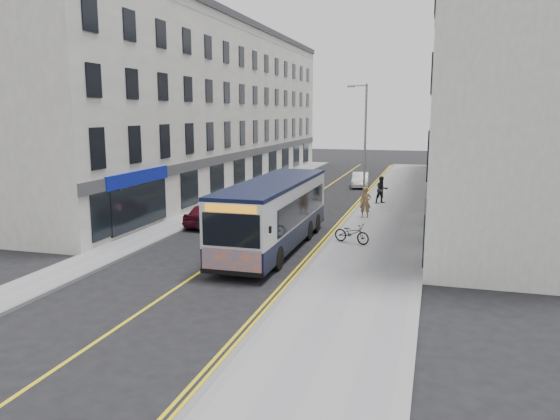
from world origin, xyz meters
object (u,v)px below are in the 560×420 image
Objects in this scene: pedestrian_near at (365,202)px; car_maroon at (210,214)px; streetlamp at (364,141)px; car_white at (360,180)px; city_bus at (274,212)px; bicycle at (352,233)px; pedestrian_far at (382,190)px.

car_maroon is (-8.04, -4.17, -0.35)m from pedestrian_near.
car_white is (-1.46, 9.69, -3.77)m from streetlamp.
pedestrian_near is (3.15, 8.22, -0.71)m from city_bus.
city_bus is 8.83m from pedestrian_near.
streetlamp is 11.49m from bicycle.
city_bus is at bearing -115.15° from pedestrian_near.
pedestrian_far is at bearing 75.30° from city_bus.
car_maroon is (-5.86, -18.07, 0.05)m from car_white.
car_white is (-2.19, 13.89, -0.40)m from pedestrian_near.
pedestrian_near is at bearing -86.74° from car_white.
car_white is (0.96, 22.11, -1.12)m from city_bus.
pedestrian_near is 5.40m from pedestrian_far.
pedestrian_far is (0.21, 11.99, 0.44)m from bicycle.
car_maroon is at bearing 94.02° from bicycle.
pedestrian_near is 9.07m from car_maroon.
city_bus is 2.78× the size of car_maroon.
pedestrian_near is 0.98× the size of pedestrian_far.
city_bus reaches higher than bicycle.
city_bus is 2.93× the size of car_white.
pedestrian_far is at bearing -78.66° from car_white.
bicycle is at bearing 169.15° from car_maroon.
pedestrian_far is (3.57, 13.60, -0.69)m from city_bus.
car_white is (-2.61, 8.51, -0.42)m from pedestrian_far.
city_bus reaches higher than pedestrian_near.
city_bus is 14.08m from pedestrian_far.
car_maroon is (-8.46, -9.56, -0.37)m from pedestrian_far.
pedestrian_far reaches higher than car_maroon.
pedestrian_near is at bearing 69.02° from city_bus.
city_bus is 5.98× the size of bicycle.
car_white is (-2.39, 20.50, 0.01)m from bicycle.
pedestrian_near reaches higher than bicycle.
city_bus is (-2.42, -12.42, -2.66)m from streetlamp.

